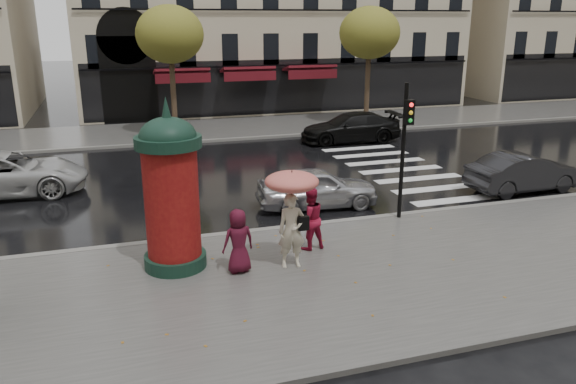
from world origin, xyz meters
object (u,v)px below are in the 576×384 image
object	(u,v)px
man_burgundy	(238,241)
car_white	(5,174)
car_silver	(317,187)
car_black	(350,127)
car_darkgrey	(524,172)
woman_red	(310,219)
traffic_light	(405,138)
woman_umbrella	(292,203)
morris_column	(171,188)

from	to	relation	value
man_burgundy	car_white	world-z (taller)	man_burgundy
car_white	car_silver	bearing A→B (deg)	-114.34
man_burgundy	car_black	world-z (taller)	man_burgundy
car_darkgrey	car_white	world-z (taller)	car_white
woman_red	car_silver	distance (m)	3.81
traffic_light	car_white	xyz separation A→B (m)	(-11.85, 6.61, -1.83)
woman_umbrella	car_white	xyz separation A→B (m)	(-7.62, 8.93, -0.99)
morris_column	car_white	bearing A→B (deg)	121.27
woman_red	traffic_light	bearing A→B (deg)	-166.64
man_burgundy	car_darkgrey	distance (m)	11.88
man_burgundy	car_white	bearing A→B (deg)	-62.77
woman_umbrella	traffic_light	distance (m)	4.90
man_burgundy	car_silver	size ratio (longest dim) A/B	0.40
woman_red	car_white	distance (m)	11.62
morris_column	car_silver	world-z (taller)	morris_column
morris_column	woman_red	bearing A→B (deg)	1.00
car_silver	car_black	size ratio (longest dim) A/B	0.78
traffic_light	woman_umbrella	bearing A→B (deg)	-151.20
woman_umbrella	car_silver	xyz separation A→B (m)	(2.29, 4.40, -1.08)
morris_column	car_darkgrey	bearing A→B (deg)	13.33
man_burgundy	morris_column	size ratio (longest dim) A/B	0.38
woman_umbrella	car_black	distance (m)	15.51
woman_red	car_white	size ratio (longest dim) A/B	0.31
morris_column	man_burgundy	bearing A→B (deg)	-28.49
woman_red	morris_column	bearing A→B (deg)	-7.92
traffic_light	car_silver	size ratio (longest dim) A/B	1.04
car_silver	car_darkgrey	world-z (taller)	car_darkgrey
woman_umbrella	woman_red	distance (m)	1.44
woman_umbrella	car_white	world-z (taller)	woman_umbrella
car_silver	car_darkgrey	bearing A→B (deg)	-89.43
woman_umbrella	morris_column	distance (m)	2.87
car_silver	traffic_light	bearing A→B (deg)	-132.31
traffic_light	woman_red	bearing A→B (deg)	-157.71
car_darkgrey	car_black	xyz separation A→B (m)	(-2.49, 9.70, 0.04)
traffic_light	car_black	size ratio (longest dim) A/B	0.81
morris_column	car_darkgrey	xyz separation A→B (m)	(12.68, 3.00, -1.42)
morris_column	car_silver	xyz separation A→B (m)	(5.00, 3.55, -1.44)
car_darkgrey	car_black	bearing A→B (deg)	12.58
traffic_light	car_silver	bearing A→B (deg)	133.05
man_burgundy	car_white	size ratio (longest dim) A/B	0.29
woman_umbrella	car_silver	world-z (taller)	woman_umbrella
woman_red	man_burgundy	xyz separation A→B (m)	(-2.08, -0.83, -0.05)
man_burgundy	morris_column	bearing A→B (deg)	-36.80
car_white	car_black	size ratio (longest dim) A/B	1.09
car_darkgrey	car_black	world-z (taller)	car_black
man_burgundy	traffic_light	distance (m)	6.20
woman_red	man_burgundy	size ratio (longest dim) A/B	1.07
morris_column	traffic_light	bearing A→B (deg)	11.98
man_burgundy	morris_column	xyz separation A→B (m)	(-1.41, 0.77, 1.21)
woman_umbrella	car_white	bearing A→B (deg)	130.48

